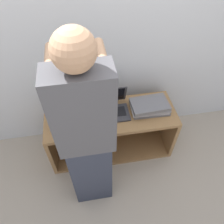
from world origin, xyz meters
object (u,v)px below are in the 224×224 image
object	(u,v)px
person	(87,140)
laptop_stack_right	(150,106)
laptop_stack_left	(70,118)
laptop_open	(110,108)

from	to	relation	value
person	laptop_stack_right	bearing A→B (deg)	36.68
laptop_stack_left	person	world-z (taller)	person
laptop_open	laptop_stack_right	bearing A→B (deg)	-7.08
laptop_stack_right	person	distance (m)	0.85
laptop_open	laptop_stack_right	xyz separation A→B (m)	(0.39, -0.05, 0.00)
laptop_stack_left	person	xyz separation A→B (m)	(0.14, -0.48, 0.28)
laptop_stack_right	laptop_open	bearing A→B (deg)	172.92
laptop_stack_left	laptop_stack_right	distance (m)	0.79
laptop_stack_left	person	bearing A→B (deg)	-73.68
laptop_stack_left	laptop_stack_right	size ratio (longest dim) A/B	1.00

